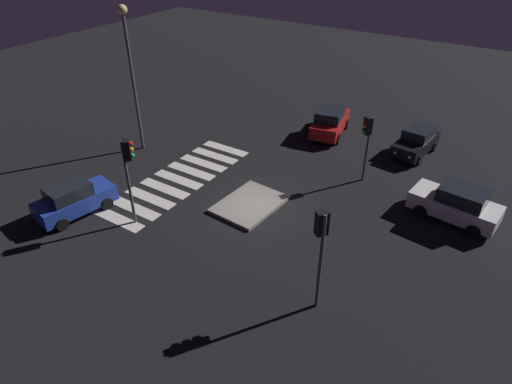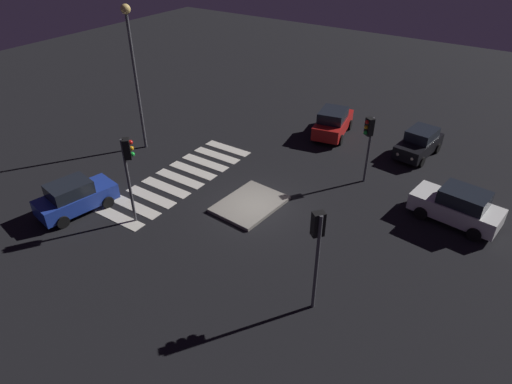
# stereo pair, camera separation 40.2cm
# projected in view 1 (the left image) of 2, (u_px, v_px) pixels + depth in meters

# --- Properties ---
(ground_plane) EXTENTS (80.00, 80.00, 0.00)m
(ground_plane) POSITION_uv_depth(u_px,v_px,m) (256.00, 208.00, 23.17)
(ground_plane) COLOR black
(traffic_island) EXTENTS (3.83, 2.99, 0.18)m
(traffic_island) POSITION_uv_depth(u_px,v_px,m) (250.00, 204.00, 23.32)
(traffic_island) COLOR gray
(traffic_island) RESTS_ON ground
(car_red) EXTENTS (4.45, 2.58, 1.85)m
(car_red) POSITION_uv_depth(u_px,v_px,m) (330.00, 122.00, 30.26)
(car_red) COLOR red
(car_red) RESTS_ON ground
(car_white) EXTENTS (2.40, 4.40, 1.85)m
(car_white) POSITION_uv_depth(u_px,v_px,m) (456.00, 204.00, 21.89)
(car_white) COLOR silver
(car_white) RESTS_ON ground
(car_blue) EXTENTS (4.15, 2.40, 1.73)m
(car_blue) POSITION_uv_depth(u_px,v_px,m) (74.00, 199.00, 22.36)
(car_blue) COLOR #1E389E
(car_blue) RESTS_ON ground
(car_black) EXTENTS (4.03, 2.19, 1.69)m
(car_black) POSITION_uv_depth(u_px,v_px,m) (416.00, 142.00, 27.88)
(car_black) COLOR black
(car_black) RESTS_ON ground
(traffic_light_north) EXTENTS (0.54, 0.53, 4.38)m
(traffic_light_north) POSITION_uv_depth(u_px,v_px,m) (321.00, 237.00, 15.84)
(traffic_light_north) COLOR #47474C
(traffic_light_north) RESTS_ON ground
(traffic_light_east) EXTENTS (0.54, 0.54, 4.49)m
(traffic_light_east) POSITION_uv_depth(u_px,v_px,m) (128.00, 162.00, 20.34)
(traffic_light_east) COLOR #47474C
(traffic_light_east) RESTS_ON ground
(traffic_light_west) EXTENTS (0.53, 0.54, 3.89)m
(traffic_light_west) POSITION_uv_depth(u_px,v_px,m) (367.00, 133.00, 23.93)
(traffic_light_west) COLOR #47474C
(traffic_light_west) RESTS_ON ground
(street_lamp) EXTENTS (0.56, 0.56, 8.76)m
(street_lamp) POSITION_uv_depth(u_px,v_px,m) (129.00, 58.00, 25.79)
(street_lamp) COLOR #47474C
(street_lamp) RESTS_ON ground
(crosswalk_near) EXTENTS (9.90, 3.20, 0.02)m
(crosswalk_near) POSITION_uv_depth(u_px,v_px,m) (178.00, 179.00, 25.59)
(crosswalk_near) COLOR silver
(crosswalk_near) RESTS_ON ground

